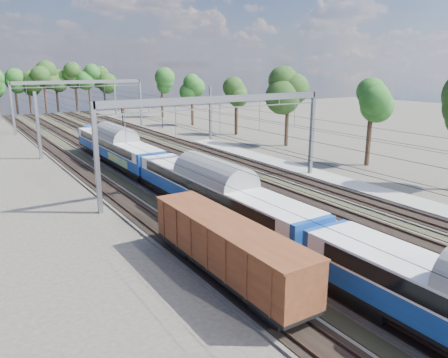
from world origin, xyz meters
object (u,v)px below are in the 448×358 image
emu_train (218,187)px  worker (150,151)px  signal_near (123,123)px  freight_boxcar (227,246)px  signal_far (162,108)px

emu_train → worker: bearing=78.7°
signal_near → freight_boxcar: bearing=-87.5°
signal_near → worker: bearing=-75.1°
freight_boxcar → signal_far: (22.35, 57.29, 1.71)m
signal_near → signal_far: (12.94, 14.90, 0.13)m
freight_boxcar → signal_near: (9.41, 42.39, 1.58)m
emu_train → worker: (4.89, 24.53, -1.80)m
emu_train → signal_near: 34.49m
emu_train → worker: size_ratio=35.30×
signal_far → emu_train: bearing=-104.9°
freight_boxcar → worker: freight_boxcar is taller
signal_far → worker: bearing=-112.8°
emu_train → signal_far: bearing=70.0°
worker → signal_near: signal_near is taller
freight_boxcar → signal_far: bearing=68.7°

